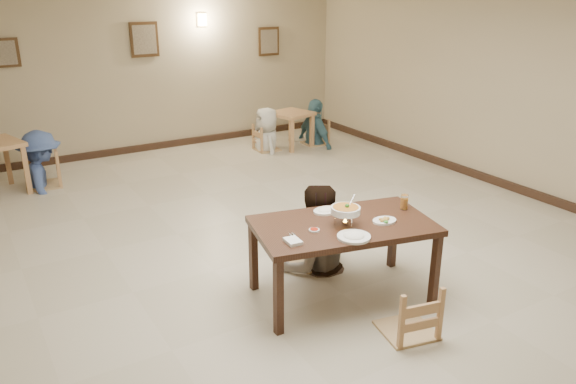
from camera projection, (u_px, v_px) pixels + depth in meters
floor at (285, 252)px, 6.48m from camera, size 10.00×10.00×0.00m
wall_back at (141, 69)px, 9.97m from camera, size 10.00×0.00×10.00m
wall_right at (528, 90)px, 7.91m from camera, size 0.00×10.00×10.00m
baseboard_back at (148, 147)px, 10.45m from camera, size 8.00×0.06×0.12m
baseboard_right at (512, 187)px, 8.39m from camera, size 0.06×10.00×0.12m
picture_a at (0, 53)px, 8.73m from camera, size 0.55×0.04×0.45m
picture_b at (144, 40)px, 9.81m from camera, size 0.50×0.04×0.60m
picture_c at (269, 41)px, 11.08m from camera, size 0.45×0.04×0.55m
wall_sconce at (202, 20)px, 10.25m from camera, size 0.16×0.05×0.22m
main_table at (343, 231)px, 5.32m from camera, size 1.84×1.29×0.79m
chair_far at (309, 221)px, 6.09m from camera, size 0.46×0.46×0.97m
chair_near at (410, 284)px, 4.82m from camera, size 0.45×0.45×0.96m
main_diner at (316, 185)px, 5.86m from camera, size 1.03×0.87×1.87m
curry_warmer at (346, 210)px, 5.20m from camera, size 0.31×0.28×0.25m
rice_plate_far at (326, 211)px, 5.54m from camera, size 0.27×0.27×0.06m
rice_plate_near at (354, 236)px, 4.97m from camera, size 0.30×0.30×0.07m
fried_plate at (385, 220)px, 5.30m from camera, size 0.24×0.24×0.05m
chili_dish at (314, 230)px, 5.11m from camera, size 0.10×0.10×0.02m
napkin_cutlery at (293, 241)px, 4.88m from camera, size 0.16×0.25×0.03m
drink_glass at (404, 202)px, 5.59m from camera, size 0.08×0.08×0.15m
bg_table_right at (291, 119)px, 10.51m from camera, size 0.82×0.82×0.67m
bg_chair_lr at (39, 152)px, 8.42m from camera, size 0.50×0.50×1.07m
bg_chair_rl at (267, 126)px, 10.34m from camera, size 0.42×0.42×0.90m
bg_chair_rr at (315, 121)px, 10.73m from camera, size 0.43×0.43×0.92m
bg_diner_b at (36, 131)px, 8.31m from camera, size 0.67×1.13×1.72m
bg_diner_c at (266, 108)px, 10.22m from camera, size 0.65×0.86×1.60m
bg_diner_d at (316, 99)px, 10.59m from camera, size 0.43×1.03×1.75m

